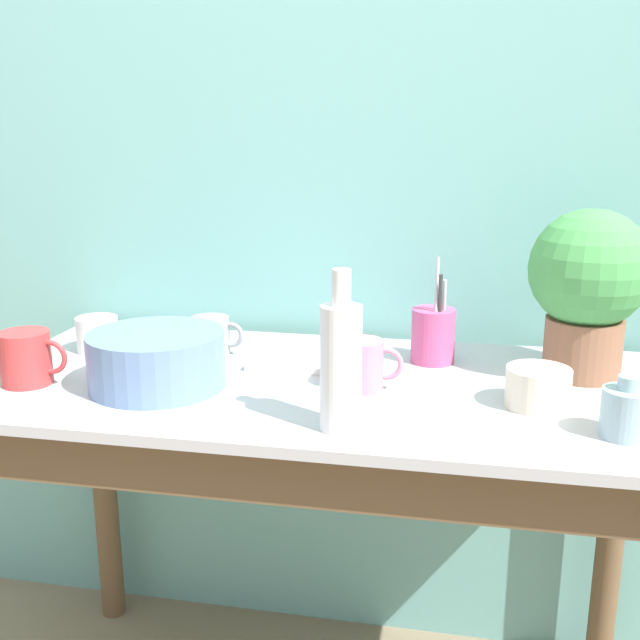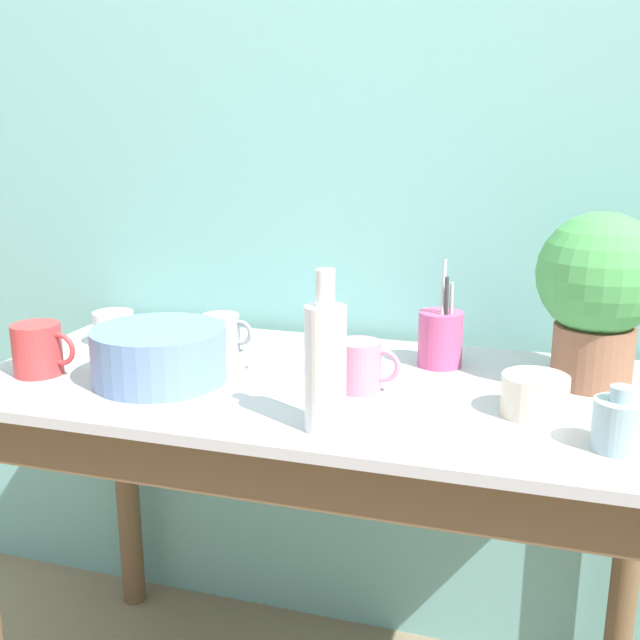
{
  "view_description": "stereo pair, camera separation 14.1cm",
  "coord_description": "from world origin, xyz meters",
  "px_view_note": "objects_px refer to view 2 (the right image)",
  "views": [
    {
      "loc": [
        0.26,
        -1.02,
        1.26
      ],
      "look_at": [
        0.0,
        0.32,
        0.91
      ],
      "focal_mm": 42.0,
      "sensor_mm": 36.0,
      "label": 1
    },
    {
      "loc": [
        0.4,
        -0.99,
        1.26
      ],
      "look_at": [
        0.0,
        0.32,
        0.91
      ],
      "focal_mm": 42.0,
      "sensor_mm": 36.0,
      "label": 2
    }
  ],
  "objects_px": {
    "mug_red": "(38,349)",
    "tray_board": "(311,357)",
    "mug_white": "(115,328)",
    "bowl_small_cream": "(535,395)",
    "bottle_short": "(619,424)",
    "bowl_wash_large": "(159,355)",
    "potted_plant": "(599,289)",
    "bottle_tall": "(325,365)",
    "mug_grey": "(222,333)",
    "utensil_cup": "(440,338)",
    "mug_pink": "(360,366)"
  },
  "relations": [
    {
      "from": "potted_plant",
      "to": "mug_red",
      "type": "bearing_deg",
      "value": -166.24
    },
    {
      "from": "potted_plant",
      "to": "bottle_short",
      "type": "distance_m",
      "value": 0.33
    },
    {
      "from": "tray_board",
      "to": "mug_white",
      "type": "bearing_deg",
      "value": -178.25
    },
    {
      "from": "mug_red",
      "to": "mug_grey",
      "type": "bearing_deg",
      "value": 42.0
    },
    {
      "from": "mug_white",
      "to": "bowl_small_cream",
      "type": "distance_m",
      "value": 0.92
    },
    {
      "from": "bowl_small_cream",
      "to": "potted_plant",
      "type": "bearing_deg",
      "value": 62.91
    },
    {
      "from": "potted_plant",
      "to": "mug_white",
      "type": "height_order",
      "value": "potted_plant"
    },
    {
      "from": "utensil_cup",
      "to": "bowl_small_cream",
      "type": "bearing_deg",
      "value": -49.45
    },
    {
      "from": "bottle_tall",
      "to": "bottle_short",
      "type": "distance_m",
      "value": 0.45
    },
    {
      "from": "mug_grey",
      "to": "mug_pink",
      "type": "relative_size",
      "value": 0.96
    },
    {
      "from": "bottle_tall",
      "to": "utensil_cup",
      "type": "relative_size",
      "value": 1.18
    },
    {
      "from": "utensil_cup",
      "to": "mug_pink",
      "type": "bearing_deg",
      "value": -121.94
    },
    {
      "from": "mug_red",
      "to": "tray_board",
      "type": "xyz_separation_m",
      "value": [
        0.48,
        0.24,
        -0.04
      ]
    },
    {
      "from": "bowl_wash_large",
      "to": "bowl_small_cream",
      "type": "bearing_deg",
      "value": 2.45
    },
    {
      "from": "potted_plant",
      "to": "mug_grey",
      "type": "relative_size",
      "value": 2.86
    },
    {
      "from": "mug_red",
      "to": "tray_board",
      "type": "relative_size",
      "value": 0.63
    },
    {
      "from": "mug_grey",
      "to": "tray_board",
      "type": "height_order",
      "value": "mug_grey"
    },
    {
      "from": "potted_plant",
      "to": "mug_white",
      "type": "bearing_deg",
      "value": -178.32
    },
    {
      "from": "mug_white",
      "to": "bowl_small_cream",
      "type": "bearing_deg",
      "value": -10.09
    },
    {
      "from": "bowl_small_cream",
      "to": "tray_board",
      "type": "height_order",
      "value": "bowl_small_cream"
    },
    {
      "from": "bottle_short",
      "to": "mug_white",
      "type": "distance_m",
      "value": 1.07
    },
    {
      "from": "potted_plant",
      "to": "utensil_cup",
      "type": "xyz_separation_m",
      "value": [
        -0.29,
        0.03,
        -0.13
      ]
    },
    {
      "from": "mug_pink",
      "to": "utensil_cup",
      "type": "xyz_separation_m",
      "value": [
        0.12,
        0.19,
        0.01
      ]
    },
    {
      "from": "bowl_wash_large",
      "to": "mug_red",
      "type": "height_order",
      "value": "bowl_wash_large"
    },
    {
      "from": "mug_white",
      "to": "tray_board",
      "type": "xyz_separation_m",
      "value": [
        0.46,
        0.01,
        -0.03
      ]
    },
    {
      "from": "potted_plant",
      "to": "bowl_small_cream",
      "type": "height_order",
      "value": "potted_plant"
    },
    {
      "from": "bottle_short",
      "to": "utensil_cup",
      "type": "bearing_deg",
      "value": 133.46
    },
    {
      "from": "bowl_wash_large",
      "to": "bottle_tall",
      "type": "height_order",
      "value": "bottle_tall"
    },
    {
      "from": "mug_grey",
      "to": "bottle_short",
      "type": "bearing_deg",
      "value": -20.8
    },
    {
      "from": "potted_plant",
      "to": "bowl_wash_large",
      "type": "distance_m",
      "value": 0.83
    },
    {
      "from": "mug_white",
      "to": "mug_pink",
      "type": "xyz_separation_m",
      "value": [
        0.6,
        -0.13,
        0.01
      ]
    },
    {
      "from": "mug_pink",
      "to": "bowl_small_cream",
      "type": "distance_m",
      "value": 0.31
    },
    {
      "from": "mug_grey",
      "to": "utensil_cup",
      "type": "xyz_separation_m",
      "value": [
        0.47,
        0.04,
        0.02
      ]
    },
    {
      "from": "utensil_cup",
      "to": "bowl_wash_large",
      "type": "bearing_deg",
      "value": -153.06
    },
    {
      "from": "bottle_short",
      "to": "mug_pink",
      "type": "relative_size",
      "value": 0.84
    },
    {
      "from": "bottle_short",
      "to": "bowl_small_cream",
      "type": "xyz_separation_m",
      "value": [
        -0.12,
        0.11,
        -0.01
      ]
    },
    {
      "from": "bottle_tall",
      "to": "mug_pink",
      "type": "height_order",
      "value": "bottle_tall"
    },
    {
      "from": "potted_plant",
      "to": "bottle_tall",
      "type": "bearing_deg",
      "value": -139.58
    },
    {
      "from": "bowl_small_cream",
      "to": "tray_board",
      "type": "relative_size",
      "value": 0.53
    },
    {
      "from": "potted_plant",
      "to": "bottle_tall",
      "type": "distance_m",
      "value": 0.55
    },
    {
      "from": "mug_grey",
      "to": "utensil_cup",
      "type": "distance_m",
      "value": 0.47
    },
    {
      "from": "mug_white",
      "to": "tray_board",
      "type": "distance_m",
      "value": 0.46
    },
    {
      "from": "bowl_small_cream",
      "to": "mug_pink",
      "type": "bearing_deg",
      "value": 174.04
    },
    {
      "from": "tray_board",
      "to": "mug_grey",
      "type": "bearing_deg",
      "value": 176.48
    },
    {
      "from": "mug_white",
      "to": "utensil_cup",
      "type": "distance_m",
      "value": 0.72
    },
    {
      "from": "bowl_wash_large",
      "to": "bottle_tall",
      "type": "distance_m",
      "value": 0.4
    },
    {
      "from": "bottle_short",
      "to": "mug_grey",
      "type": "xyz_separation_m",
      "value": [
        -0.78,
        0.3,
        -0.0
      ]
    },
    {
      "from": "potted_plant",
      "to": "bottle_tall",
      "type": "xyz_separation_m",
      "value": [
        -0.42,
        -0.35,
        -0.08
      ]
    },
    {
      "from": "potted_plant",
      "to": "bottle_tall",
      "type": "height_order",
      "value": "potted_plant"
    },
    {
      "from": "mug_pink",
      "to": "tray_board",
      "type": "height_order",
      "value": "mug_pink"
    }
  ]
}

